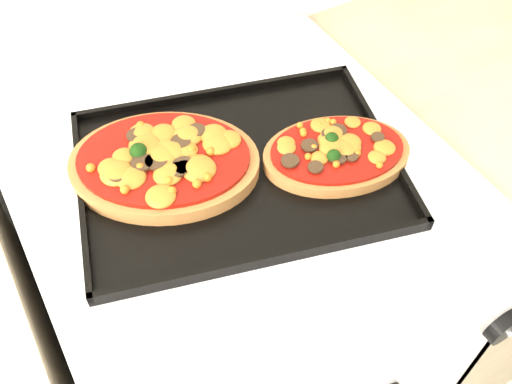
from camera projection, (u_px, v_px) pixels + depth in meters
stove at (248, 326)px, 1.15m from camera, size 0.60×0.60×0.91m
knob_right at (504, 326)px, 0.72m from camera, size 0.05×0.02×0.05m
baking_tray at (238, 167)px, 0.79m from camera, size 0.51×0.43×0.02m
pizza_left at (164, 161)px, 0.78m from camera, size 0.32×0.30×0.04m
pizza_right at (337, 152)px, 0.79m from camera, size 0.24×0.20×0.03m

